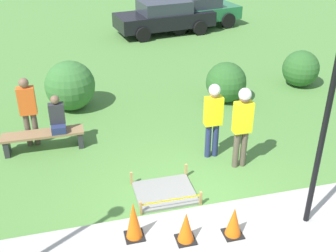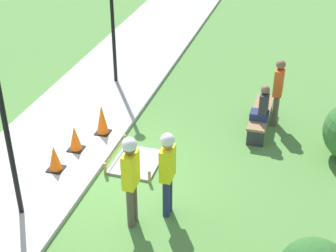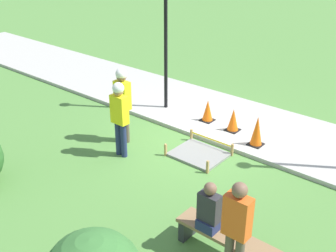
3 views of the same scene
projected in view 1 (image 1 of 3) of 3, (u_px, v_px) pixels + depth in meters
ground_plane at (197, 211)px, 8.24m from camera, size 60.00×60.00×0.00m
wet_concrete_patch at (165, 193)px, 8.68m from camera, size 1.26×1.06×0.31m
traffic_cone_near_patch at (134, 220)px, 7.29m from camera, size 0.34×0.34×0.75m
traffic_cone_far_patch at (186, 227)px, 7.25m from camera, size 0.34×0.34×0.60m
traffic_cone_sidewalk_edge at (234, 222)px, 7.37m from camera, size 0.34×0.34×0.60m
park_bench at (43, 137)px, 10.08m from camera, size 1.91×0.44×0.47m
person_seated_on_bench at (57, 117)px, 9.98m from camera, size 0.36×0.44×0.89m
worker_supervisor at (243, 120)px, 9.07m from camera, size 0.40×0.28×1.92m
worker_assistant at (213, 114)px, 9.47m from camera, size 0.40×0.26×1.83m
bystander_in_orange_shirt at (28, 108)px, 9.98m from camera, size 0.40×0.23×1.76m
lamppost_near at (331, 93)px, 6.62m from camera, size 0.28×0.28×3.95m
parked_car_green at (194, 10)px, 19.76m from camera, size 4.44×2.84×1.42m
parked_car_black at (164, 16)px, 18.75m from camera, size 4.54×2.46×1.44m
shrub_rounded_near at (301, 69)px, 13.48m from camera, size 1.16×1.16×1.16m
shrub_rounded_mid at (70, 86)px, 11.93m from camera, size 1.42×1.42×1.42m
shrub_rounded_far at (226, 82)px, 12.43m from camera, size 1.20×1.20×1.20m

